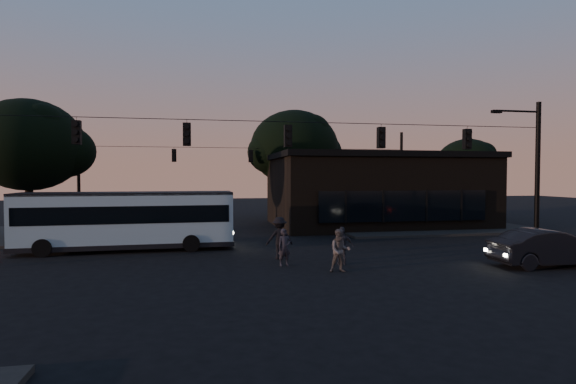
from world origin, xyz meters
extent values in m
plane|color=black|center=(0.00, 0.00, 0.00)|extent=(120.00, 120.00, 0.00)
cube|color=black|center=(12.00, 14.00, 0.07)|extent=(14.00, 10.00, 0.15)
cube|color=black|center=(-14.00, 14.00, 0.07)|extent=(14.00, 10.00, 0.15)
cube|color=black|center=(9.00, 16.00, 2.50)|extent=(15.00, 10.00, 5.00)
cube|color=black|center=(9.00, 16.00, 5.20)|extent=(15.40, 10.40, 0.40)
cube|color=black|center=(9.00, 10.88, 1.80)|extent=(11.50, 0.18, 2.00)
cylinder|color=black|center=(4.00, 22.00, 2.00)|extent=(0.44, 0.44, 4.00)
ellipsoid|color=black|center=(4.00, 22.00, 6.20)|extent=(7.60, 7.60, 6.46)
cylinder|color=black|center=(18.00, 18.00, 1.50)|extent=(0.44, 0.44, 3.00)
ellipsoid|color=black|center=(18.00, 18.00, 4.65)|extent=(5.20, 5.20, 4.42)
cylinder|color=black|center=(-14.00, 13.00, 1.80)|extent=(0.44, 0.44, 3.60)
ellipsoid|color=black|center=(-14.00, 13.00, 5.58)|extent=(6.40, 6.40, 5.44)
cylinder|color=black|center=(13.00, 4.00, 3.75)|extent=(0.24, 0.24, 7.50)
cylinder|color=black|center=(0.00, 4.00, 6.20)|extent=(26.00, 0.03, 0.03)
cube|color=black|center=(-9.00, 4.00, 5.55)|extent=(0.34, 0.30, 1.00)
cube|color=black|center=(-4.50, 4.00, 5.55)|extent=(0.34, 0.30, 1.00)
cube|color=black|center=(0.00, 4.00, 5.55)|extent=(0.34, 0.30, 1.00)
cube|color=black|center=(4.50, 4.00, 5.55)|extent=(0.34, 0.30, 1.00)
cube|color=black|center=(9.00, 4.00, 5.55)|extent=(0.34, 0.30, 1.00)
cylinder|color=black|center=(-13.00, 20.00, 3.75)|extent=(0.24, 0.24, 7.50)
cylinder|color=black|center=(13.00, 20.00, 3.75)|extent=(0.24, 0.24, 7.50)
cylinder|color=black|center=(0.00, 20.00, 6.00)|extent=(26.00, 0.03, 0.03)
cube|color=black|center=(-6.00, 20.00, 5.35)|extent=(0.34, 0.30, 1.00)
cube|color=black|center=(0.00, 20.00, 5.35)|extent=(0.34, 0.30, 1.00)
cube|color=black|center=(6.00, 20.00, 5.35)|extent=(0.34, 0.30, 1.00)
cube|color=#9DBCC8|center=(-7.53, 7.37, 1.64)|extent=(10.36, 2.65, 2.43)
cube|color=black|center=(-7.53, 7.37, 1.87)|extent=(9.95, 2.68, 0.84)
cube|color=black|center=(-7.53, 7.37, 2.86)|extent=(10.36, 2.65, 0.14)
cube|color=black|center=(-7.53, 7.37, 0.33)|extent=(10.47, 2.71, 0.23)
cylinder|color=black|center=(-11.09, 6.09, 0.42)|extent=(0.85, 0.26, 0.84)
cylinder|color=black|center=(-11.16, 8.43, 0.42)|extent=(0.85, 0.26, 0.84)
cylinder|color=black|center=(-4.40, 6.29, 0.42)|extent=(0.85, 0.26, 0.84)
cylinder|color=black|center=(-4.47, 8.63, 0.42)|extent=(0.85, 0.26, 0.84)
imported|color=black|center=(10.12, -0.14, 0.77)|extent=(4.73, 1.80, 1.54)
imported|color=black|center=(-0.52, 2.10, 0.77)|extent=(0.62, 0.47, 1.54)
imported|color=#524C4B|center=(1.38, 0.46, 0.84)|extent=(0.88, 0.72, 1.67)
imported|color=#282831|center=(1.91, 1.85, 0.80)|extent=(1.00, 0.61, 1.60)
imported|color=black|center=(-0.45, 3.67, 0.94)|extent=(1.24, 0.74, 1.89)
camera|label=1|loc=(-3.86, -16.14, 3.72)|focal=28.00mm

